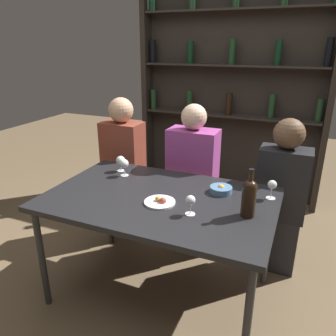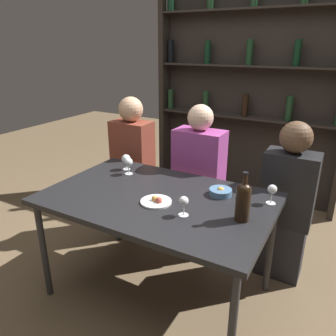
{
  "view_description": "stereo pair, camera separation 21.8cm",
  "coord_description": "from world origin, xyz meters",
  "px_view_note": "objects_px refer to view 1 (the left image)",
  "views": [
    {
      "loc": [
        0.81,
        -1.73,
        1.69
      ],
      "look_at": [
        0.0,
        0.14,
        0.92
      ],
      "focal_mm": 35.0,
      "sensor_mm": 36.0,
      "label": 1
    },
    {
      "loc": [
        1.0,
        -1.63,
        1.69
      ],
      "look_at": [
        0.0,
        0.14,
        0.92
      ],
      "focal_mm": 35.0,
      "sensor_mm": 36.0,
      "label": 2
    }
  ],
  "objects_px": {
    "seated_person_center": "(192,184)",
    "wine_glass_0": "(121,161)",
    "wine_glass_1": "(124,164)",
    "wine_glass_3": "(272,186)",
    "seated_person_left": "(124,171)",
    "wine_bottle": "(249,196)",
    "snack_bowl": "(221,189)",
    "wine_glass_2": "(190,201)",
    "food_plate_0": "(160,202)",
    "seated_person_right": "(280,201)"
  },
  "relations": [
    {
      "from": "seated_person_center",
      "to": "wine_glass_0",
      "type": "bearing_deg",
      "value": -142.78
    },
    {
      "from": "wine_glass_1",
      "to": "wine_glass_3",
      "type": "relative_size",
      "value": 1.03
    },
    {
      "from": "wine_glass_3",
      "to": "seated_person_left",
      "type": "relative_size",
      "value": 0.1
    },
    {
      "from": "wine_bottle",
      "to": "seated_person_center",
      "type": "relative_size",
      "value": 0.23
    },
    {
      "from": "wine_bottle",
      "to": "snack_bowl",
      "type": "distance_m",
      "value": 0.35
    },
    {
      "from": "wine_glass_0",
      "to": "seated_person_center",
      "type": "xyz_separation_m",
      "value": [
        0.46,
        0.35,
        -0.25
      ]
    },
    {
      "from": "wine_glass_2",
      "to": "food_plate_0",
      "type": "relative_size",
      "value": 0.62
    },
    {
      "from": "seated_person_right",
      "to": "snack_bowl",
      "type": "bearing_deg",
      "value": -129.92
    },
    {
      "from": "wine_glass_1",
      "to": "seated_person_right",
      "type": "relative_size",
      "value": 0.11
    },
    {
      "from": "wine_bottle",
      "to": "seated_person_right",
      "type": "bearing_deg",
      "value": 78.46
    },
    {
      "from": "wine_glass_2",
      "to": "seated_person_center",
      "type": "bearing_deg",
      "value": 108.35
    },
    {
      "from": "wine_glass_2",
      "to": "snack_bowl",
      "type": "height_order",
      "value": "wine_glass_2"
    },
    {
      "from": "wine_glass_1",
      "to": "wine_glass_2",
      "type": "distance_m",
      "value": 0.75
    },
    {
      "from": "wine_bottle",
      "to": "wine_glass_1",
      "type": "height_order",
      "value": "wine_bottle"
    },
    {
      "from": "wine_glass_1",
      "to": "seated_person_right",
      "type": "xyz_separation_m",
      "value": [
        1.1,
        0.42,
        -0.28
      ]
    },
    {
      "from": "wine_bottle",
      "to": "wine_glass_1",
      "type": "relative_size",
      "value": 2.22
    },
    {
      "from": "seated_person_left",
      "to": "wine_glass_2",
      "type": "bearing_deg",
      "value": -40.8
    },
    {
      "from": "wine_bottle",
      "to": "food_plate_0",
      "type": "xyz_separation_m",
      "value": [
        -0.53,
        -0.05,
        -0.11
      ]
    },
    {
      "from": "wine_glass_2",
      "to": "food_plate_0",
      "type": "height_order",
      "value": "wine_glass_2"
    },
    {
      "from": "wine_glass_2",
      "to": "seated_person_center",
      "type": "relative_size",
      "value": 0.1
    },
    {
      "from": "food_plate_0",
      "to": "seated_person_left",
      "type": "relative_size",
      "value": 0.15
    },
    {
      "from": "seated_person_center",
      "to": "seated_person_right",
      "type": "bearing_deg",
      "value": -0.0
    },
    {
      "from": "wine_glass_1",
      "to": "wine_glass_2",
      "type": "bearing_deg",
      "value": -29.4
    },
    {
      "from": "wine_glass_0",
      "to": "seated_person_right",
      "type": "height_order",
      "value": "seated_person_right"
    },
    {
      "from": "wine_glass_1",
      "to": "wine_glass_2",
      "type": "xyz_separation_m",
      "value": [
        0.65,
        -0.37,
        -0.01
      ]
    },
    {
      "from": "wine_glass_3",
      "to": "snack_bowl",
      "type": "bearing_deg",
      "value": -173.21
    },
    {
      "from": "wine_glass_0",
      "to": "wine_glass_3",
      "type": "distance_m",
      "value": 1.13
    },
    {
      "from": "wine_bottle",
      "to": "wine_glass_2",
      "type": "bearing_deg",
      "value": -159.53
    },
    {
      "from": "food_plate_0",
      "to": "snack_bowl",
      "type": "bearing_deg",
      "value": 44.27
    },
    {
      "from": "wine_glass_1",
      "to": "snack_bowl",
      "type": "distance_m",
      "value": 0.74
    },
    {
      "from": "wine_bottle",
      "to": "seated_person_center",
      "type": "xyz_separation_m",
      "value": [
        -0.57,
        0.67,
        -0.29
      ]
    },
    {
      "from": "food_plate_0",
      "to": "seated_person_center",
      "type": "relative_size",
      "value": 0.15
    },
    {
      "from": "wine_glass_2",
      "to": "food_plate_0",
      "type": "distance_m",
      "value": 0.24
    },
    {
      "from": "wine_bottle",
      "to": "wine_glass_1",
      "type": "xyz_separation_m",
      "value": [
        -0.96,
        0.25,
        -0.03
      ]
    },
    {
      "from": "wine_bottle",
      "to": "snack_bowl",
      "type": "xyz_separation_m",
      "value": [
        -0.22,
        0.25,
        -0.1
      ]
    },
    {
      "from": "wine_glass_0",
      "to": "food_plate_0",
      "type": "bearing_deg",
      "value": -36.78
    },
    {
      "from": "wine_glass_3",
      "to": "wine_glass_2",
      "type": "bearing_deg",
      "value": -135.22
    },
    {
      "from": "snack_bowl",
      "to": "seated_person_left",
      "type": "height_order",
      "value": "seated_person_left"
    },
    {
      "from": "wine_bottle",
      "to": "seated_person_left",
      "type": "distance_m",
      "value": 1.42
    },
    {
      "from": "snack_bowl",
      "to": "seated_person_left",
      "type": "relative_size",
      "value": 0.12
    },
    {
      "from": "wine_glass_0",
      "to": "food_plate_0",
      "type": "height_order",
      "value": "wine_glass_0"
    },
    {
      "from": "seated_person_left",
      "to": "seated_person_right",
      "type": "distance_m",
      "value": 1.36
    },
    {
      "from": "wine_bottle",
      "to": "wine_glass_0",
      "type": "relative_size",
      "value": 2.34
    },
    {
      "from": "seated_person_center",
      "to": "seated_person_right",
      "type": "distance_m",
      "value": 0.71
    },
    {
      "from": "wine_glass_2",
      "to": "seated_person_center",
      "type": "height_order",
      "value": "seated_person_center"
    },
    {
      "from": "wine_glass_0",
      "to": "wine_glass_2",
      "type": "bearing_deg",
      "value": -31.17
    },
    {
      "from": "wine_glass_1",
      "to": "seated_person_left",
      "type": "distance_m",
      "value": 0.56
    },
    {
      "from": "snack_bowl",
      "to": "seated_person_right",
      "type": "bearing_deg",
      "value": 50.08
    },
    {
      "from": "wine_glass_2",
      "to": "seated_person_center",
      "type": "xyz_separation_m",
      "value": [
        -0.26,
        0.79,
        -0.25
      ]
    },
    {
      "from": "wine_bottle",
      "to": "food_plate_0",
      "type": "height_order",
      "value": "wine_bottle"
    }
  ]
}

